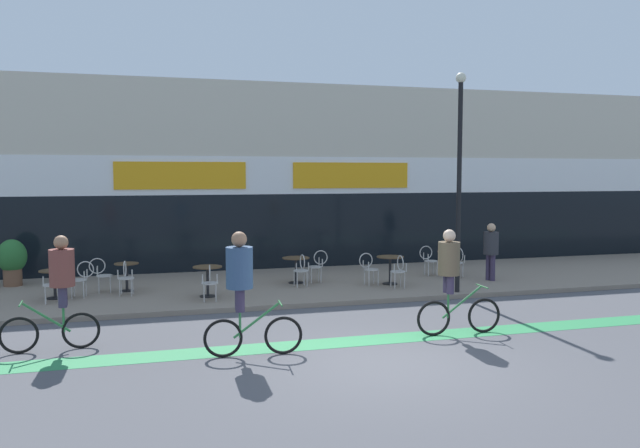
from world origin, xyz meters
The scene contains 27 objects.
ground_plane centered at (0.00, 0.00, 0.00)m, with size 120.00×120.00×0.00m, color #4C4C51.
sidewalk_slab centered at (0.00, 7.25, 0.06)m, with size 40.00×5.50×0.12m, color gray.
storefront_facade centered at (0.00, 11.97, 3.02)m, with size 40.00×4.06×6.08m.
bike_lane_stripe centered at (0.00, 1.42, 0.00)m, with size 36.00×0.70×0.01m, color #2D844C.
bistro_table_0 centered at (-6.01, 6.69, 0.63)m, with size 0.72×0.72×0.70m.
bistro_table_1 centered at (-4.33, 7.20, 0.64)m, with size 0.62×0.62×0.74m.
bistro_table_2 centered at (-2.37, 5.92, 0.67)m, with size 0.73×0.73×0.76m.
bistro_table_3 centered at (0.19, 7.19, 0.64)m, with size 0.76×0.76×0.72m.
bistro_table_4 centered at (2.67, 6.33, 0.68)m, with size 0.75×0.75×0.77m.
bistro_table_5 centered at (4.97, 7.38, 0.62)m, with size 0.62×0.62×0.71m.
cafe_chair_0_near centered at (-6.00, 6.07, 0.64)m, with size 0.45×0.60×0.90m.
cafe_chair_0_side centered at (-5.38, 6.68, 0.64)m, with size 0.59×0.44×0.90m.
cafe_chair_1_near centered at (-4.34, 6.58, 0.64)m, with size 0.44×0.59×0.90m.
cafe_chair_1_side centered at (-4.96, 7.20, 0.64)m, with size 0.58×0.42×0.90m.
cafe_chair_2_near centered at (-2.38, 5.29, 0.64)m, with size 0.43×0.59×0.90m.
cafe_chair_3_near centered at (0.20, 6.57, 0.64)m, with size 0.42×0.58×0.90m.
cafe_chair_3_side centered at (0.82, 7.19, 0.64)m, with size 0.57×0.40×0.90m.
cafe_chair_4_near centered at (2.67, 5.71, 0.64)m, with size 0.40×0.57×0.90m.
cafe_chair_4_side centered at (2.05, 6.33, 0.64)m, with size 0.59×0.44×0.90m.
cafe_chair_5_near centered at (4.97, 6.76, 0.64)m, with size 0.42×0.58×0.90m.
cafe_chair_5_side centered at (4.34, 7.39, 0.64)m, with size 0.58×0.41×0.90m.
planter_pot centered at (-7.36, 8.86, 0.84)m, with size 0.77×0.77×1.28m.
lamp_post centered at (3.92, 4.80, 3.33)m, with size 0.26×0.26×5.61m.
cyclist_0 centered at (-2.23, 1.02, 1.30)m, with size 1.73×0.55×2.20m.
cyclist_1 centered at (-5.34, 2.29, 1.22)m, with size 1.70×0.52×2.09m.
cyclist_2 centered at (1.96, 1.37, 1.20)m, with size 1.79×0.49×2.10m.
pedestrian_near_end centered at (5.68, 6.13, 1.10)m, with size 0.52×0.52×1.64m.
Camera 1 is at (-3.80, -9.61, 3.20)m, focal length 35.00 mm.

